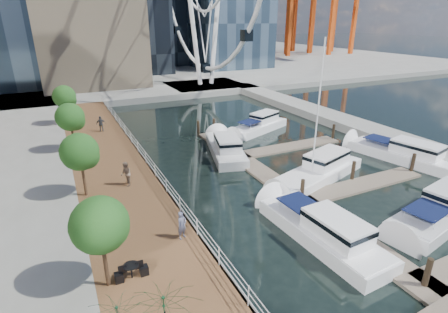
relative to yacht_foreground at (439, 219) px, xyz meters
The scene contains 14 objects.
ground 10.05m from the yacht_foreground, 169.20° to the right, with size 520.00×520.00×0.00m, color black.
boardwalk 22.99m from the yacht_foreground, 145.21° to the left, with size 6.00×60.00×1.00m, color brown.
seawall 20.60m from the yacht_foreground, 140.44° to the left, with size 0.25×60.00×1.00m, color #595954.
land_far 100.60m from the yacht_foreground, 95.63° to the left, with size 200.00×114.00×1.00m, color gray.
breakwater 20.76m from the yacht_foreground, 60.80° to the left, with size 4.00×60.00×1.00m, color gray.
pier 50.29m from the yacht_foreground, 85.30° to the left, with size 14.00×12.00×1.00m, color gray.
railing 20.73m from the yacht_foreground, 140.62° to the left, with size 0.10×60.00×1.05m, color white, non-canonical shape.
floating_docks 8.33m from the yacht_foreground, 103.28° to the left, with size 16.00×34.00×2.60m.
street_trees 24.86m from the yacht_foreground, 150.34° to the left, with size 2.60×42.60×4.60m.
yacht_foreground is the anchor object (origin of this frame).
pedestrian_near 17.47m from the yacht_foreground, 166.00° to the left, with size 0.62×0.40×1.69m, color #51546C.
pedestrian_mid 22.23m from the yacht_foreground, 145.95° to the left, with size 0.91×0.71×1.88m, color #826A5A.
pedestrian_far 32.90m from the yacht_foreground, 123.49° to the left, with size 1.02×0.42×1.74m, color #353A43.
moored_yachts 8.41m from the yacht_foreground, 108.16° to the left, with size 20.06×39.14×11.50m.
Camera 1 is at (-12.20, -10.18, 12.72)m, focal length 28.00 mm.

